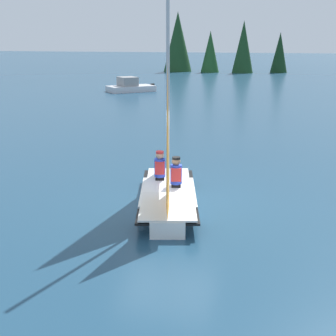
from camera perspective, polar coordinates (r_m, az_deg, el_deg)
ground_plane at (r=11.92m, az=0.00°, el=-4.55°), size 260.00×260.00×0.00m
sailboat_main at (r=11.69m, az=0.00°, el=0.05°), size 2.31×4.40×6.02m
sailor_helm at (r=12.09m, az=0.99°, el=-1.11°), size 0.36×0.39×1.16m
sailor_crew at (r=12.71m, az=-1.00°, el=-0.28°), size 0.36×0.39×1.16m
motorboat_distant at (r=37.76m, az=-4.65°, el=9.88°), size 3.96×3.82×1.15m
treeline_shore at (r=60.15m, az=4.95°, el=14.66°), size 15.38×3.76×7.31m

